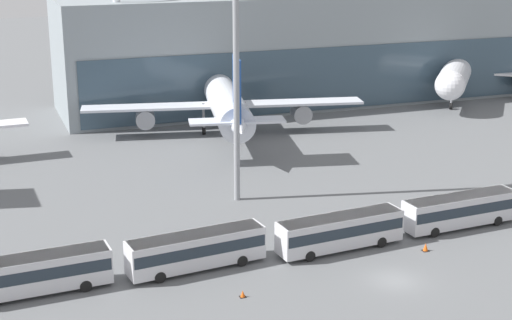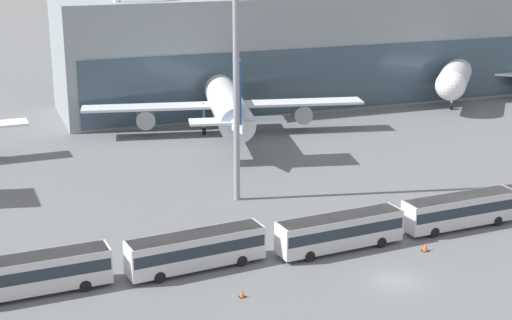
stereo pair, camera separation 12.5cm
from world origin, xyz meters
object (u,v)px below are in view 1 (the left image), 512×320
object	(u,v)px
shuttle_bus_1	(196,249)
shuttle_bus_3	(460,209)
floodlight_mast	(236,47)
traffic_cone_0	(243,294)
airliner_parked_remote	(459,67)
airliner_at_gate_far	(224,99)
shuttle_bus_0	(35,272)
shuttle_bus_2	(340,230)
traffic_cone_1	(426,247)

from	to	relation	value
shuttle_bus_1	shuttle_bus_3	distance (m)	27.35
shuttle_bus_1	floodlight_mast	distance (m)	23.75
shuttle_bus_3	traffic_cone_0	bearing A→B (deg)	-167.87
shuttle_bus_1	shuttle_bus_3	xyz separation A→B (m)	(27.34, 0.55, 0.00)
airliner_parked_remote	shuttle_bus_3	bearing A→B (deg)	4.73
airliner_at_gate_far	traffic_cone_0	bearing A→B (deg)	175.48
airliner_at_gate_far	shuttle_bus_0	size ratio (longest dim) A/B	3.39
shuttle_bus_0	shuttle_bus_1	world-z (taller)	same
airliner_parked_remote	shuttle_bus_2	size ratio (longest dim) A/B	2.61
shuttle_bus_0	shuttle_bus_1	bearing A→B (deg)	-2.67
shuttle_bus_1	shuttle_bus_2	world-z (taller)	same
airliner_at_gate_far	traffic_cone_0	world-z (taller)	airliner_at_gate_far
airliner_at_gate_far	shuttle_bus_0	distance (m)	54.16
airliner_parked_remote	shuttle_bus_2	xyz separation A→B (m)	(-50.77, -56.04, -3.04)
shuttle_bus_2	airliner_at_gate_far	bearing A→B (deg)	80.86
airliner_at_gate_far	shuttle_bus_0	world-z (taller)	airliner_at_gate_far
shuttle_bus_1	shuttle_bus_2	bearing A→B (deg)	-7.79
floodlight_mast	shuttle_bus_0	bearing A→B (deg)	-144.72
floodlight_mast	traffic_cone_0	size ratio (longest dim) A/B	50.77
airliner_at_gate_far	traffic_cone_1	world-z (taller)	airliner_at_gate_far
shuttle_bus_1	shuttle_bus_2	distance (m)	13.68
airliner_at_gate_far	shuttle_bus_3	world-z (taller)	airliner_at_gate_far
airliner_at_gate_far	shuttle_bus_1	size ratio (longest dim) A/B	3.37
shuttle_bus_0	traffic_cone_0	bearing A→B (deg)	-25.39
shuttle_bus_0	shuttle_bus_3	distance (m)	41.01
shuttle_bus_1	airliner_at_gate_far	bearing A→B (deg)	63.01
airliner_at_gate_far	airliner_parked_remote	world-z (taller)	airliner_parked_remote
floodlight_mast	traffic_cone_1	bearing A→B (deg)	-59.02
airliner_parked_remote	shuttle_bus_2	world-z (taller)	airliner_parked_remote
airliner_parked_remote	shuttle_bus_1	xyz separation A→B (m)	(-64.44, -55.64, -3.04)
shuttle_bus_2	traffic_cone_0	size ratio (longest dim) A/B	21.34
airliner_parked_remote	traffic_cone_0	world-z (taller)	airliner_parked_remote
shuttle_bus_2	floodlight_mast	distance (m)	22.61
traffic_cone_1	shuttle_bus_0	bearing A→B (deg)	174.53
shuttle_bus_0	shuttle_bus_1	size ratio (longest dim) A/B	0.99
shuttle_bus_2	shuttle_bus_3	xyz separation A→B (m)	(13.67, 0.96, 0.00)
shuttle_bus_2	traffic_cone_1	world-z (taller)	shuttle_bus_2
airliner_at_gate_far	floodlight_mast	distance (m)	31.62
airliner_at_gate_far	traffic_cone_0	distance (m)	53.30
airliner_at_gate_far	shuttle_bus_2	distance (m)	45.05
traffic_cone_0	floodlight_mast	bearing A→B (deg)	72.14
shuttle_bus_0	airliner_at_gate_far	bearing A→B (deg)	52.26
shuttle_bus_2	shuttle_bus_3	bearing A→B (deg)	-0.94
airliner_at_gate_far	shuttle_bus_2	size ratio (longest dim) A/B	3.38
shuttle_bus_0	traffic_cone_1	size ratio (longest dim) A/B	16.32
shuttle_bus_1	traffic_cone_1	world-z (taller)	shuttle_bus_1
airliner_parked_remote	traffic_cone_1	world-z (taller)	airliner_parked_remote
airliner_at_gate_far	traffic_cone_1	bearing A→B (deg)	-163.32
shuttle_bus_2	traffic_cone_1	distance (m)	8.08
airliner_at_gate_far	airliner_parked_remote	xyz separation A→B (m)	(47.47, 11.22, -0.05)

